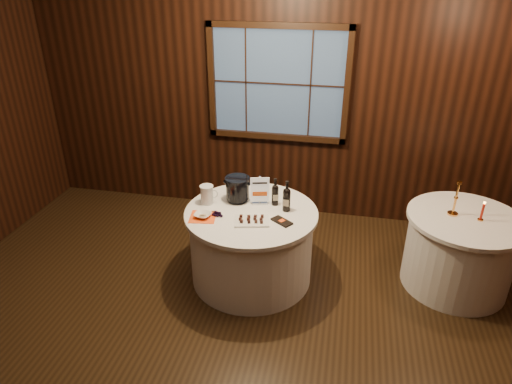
% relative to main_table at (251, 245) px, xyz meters
% --- Properties ---
extents(ground, '(6.00, 6.00, 0.00)m').
position_rel_main_table_xyz_m(ground, '(0.00, -1.00, -0.39)').
color(ground, black).
rests_on(ground, ground).
extents(back_wall, '(6.00, 0.10, 3.00)m').
position_rel_main_table_xyz_m(back_wall, '(0.00, 1.48, 1.16)').
color(back_wall, black).
rests_on(back_wall, ground).
extents(main_table, '(1.28, 1.28, 0.77)m').
position_rel_main_table_xyz_m(main_table, '(0.00, 0.00, 0.00)').
color(main_table, white).
rests_on(main_table, ground).
extents(side_table, '(1.08, 1.08, 0.77)m').
position_rel_main_table_xyz_m(side_table, '(2.00, 0.30, 0.00)').
color(side_table, white).
rests_on(side_table, ground).
extents(sign_stand, '(0.18, 0.12, 0.30)m').
position_rel_main_table_xyz_m(sign_stand, '(0.05, 0.17, 0.48)').
color(sign_stand, '#ADADB4').
rests_on(sign_stand, main_table).
extents(port_bottle_left, '(0.07, 0.08, 0.28)m').
position_rel_main_table_xyz_m(port_bottle_left, '(0.20, 0.18, 0.50)').
color(port_bottle_left, black).
rests_on(port_bottle_left, main_table).
extents(port_bottle_right, '(0.07, 0.08, 0.31)m').
position_rel_main_table_xyz_m(port_bottle_right, '(0.33, 0.09, 0.52)').
color(port_bottle_right, black).
rests_on(port_bottle_right, main_table).
extents(ice_bucket, '(0.25, 0.25, 0.25)m').
position_rel_main_table_xyz_m(ice_bucket, '(-0.18, 0.19, 0.51)').
color(ice_bucket, black).
rests_on(ice_bucket, main_table).
extents(chocolate_plate, '(0.36, 0.28, 0.05)m').
position_rel_main_table_xyz_m(chocolate_plate, '(0.05, -0.20, 0.40)').
color(chocolate_plate, white).
rests_on(chocolate_plate, main_table).
extents(chocolate_box, '(0.22, 0.20, 0.02)m').
position_rel_main_table_xyz_m(chocolate_box, '(0.32, -0.14, 0.39)').
color(chocolate_box, black).
rests_on(chocolate_box, main_table).
extents(grape_bunch, '(0.18, 0.10, 0.04)m').
position_rel_main_table_xyz_m(grape_bunch, '(-0.29, -0.14, 0.40)').
color(grape_bunch, black).
rests_on(grape_bunch, main_table).
extents(glass_pitcher, '(0.17, 0.13, 0.19)m').
position_rel_main_table_xyz_m(glass_pitcher, '(-0.46, 0.07, 0.48)').
color(glass_pitcher, silver).
rests_on(glass_pitcher, main_table).
extents(orange_napkin, '(0.27, 0.27, 0.00)m').
position_rel_main_table_xyz_m(orange_napkin, '(-0.42, -0.20, 0.38)').
color(orange_napkin, '#FF5215').
rests_on(orange_napkin, main_table).
extents(cracker_bowl, '(0.17, 0.17, 0.04)m').
position_rel_main_table_xyz_m(cracker_bowl, '(-0.42, -0.20, 0.41)').
color(cracker_bowl, white).
rests_on(cracker_bowl, orange_napkin).
extents(brass_candlestick, '(0.10, 0.10, 0.34)m').
position_rel_main_table_xyz_m(brass_candlestick, '(1.87, 0.33, 0.51)').
color(brass_candlestick, gold).
rests_on(brass_candlestick, side_table).
extents(red_candle, '(0.05, 0.05, 0.20)m').
position_rel_main_table_xyz_m(red_candle, '(2.11, 0.26, 0.46)').
color(red_candle, gold).
rests_on(red_candle, side_table).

